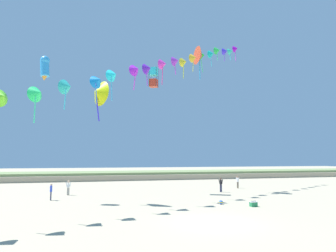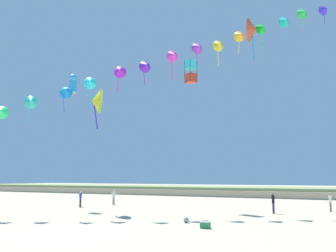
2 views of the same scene
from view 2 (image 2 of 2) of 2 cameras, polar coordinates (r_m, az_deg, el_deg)
ground_plane at (r=21.04m, az=-14.78°, el=-16.33°), size 240.00×240.00×0.00m
dune_ridge at (r=60.41m, az=13.55°, el=-10.18°), size 120.00×12.38×1.42m
person_near_left at (r=40.51m, az=-8.70°, el=-11.10°), size 0.57×0.22×1.61m
person_near_right at (r=38.25m, az=-13.86°, el=-11.14°), size 0.22×0.57×1.61m
person_mid_center at (r=35.35m, az=24.58°, el=-10.88°), size 0.30×0.56×1.65m
person_far_left at (r=32.07m, az=16.52°, el=-11.55°), size 0.39×0.56×1.73m
kite_banner_string at (r=33.84m, az=2.62°, el=11.65°), size 32.07×27.61×23.20m
large_kite_low_lead at (r=37.22m, az=3.68°, el=8.71°), size 1.27×1.27×2.40m
large_kite_mid_trail at (r=39.52m, az=-15.02°, el=6.45°), size 1.30×1.35×2.47m
large_kite_high_solo at (r=33.97m, az=-11.44°, el=3.95°), size 2.06×2.57×3.90m
large_kite_outer_drift at (r=37.27m, az=13.40°, el=14.74°), size 1.06×2.47×4.42m
beach_cooler at (r=22.36m, az=6.01°, el=-15.49°), size 0.58×0.41×0.46m
beach_ball at (r=24.86m, az=2.93°, el=-14.85°), size 0.36×0.36×0.36m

